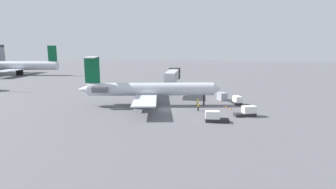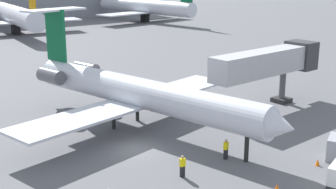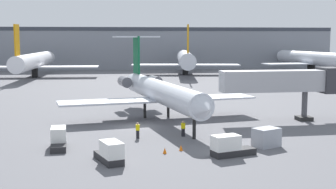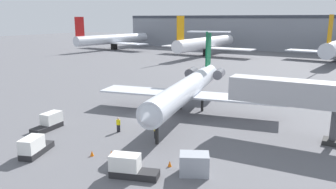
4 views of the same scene
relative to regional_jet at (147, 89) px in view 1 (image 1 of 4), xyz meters
The scene contains 13 objects.
ground_plane 6.86m from the regional_jet, 122.64° to the right, with size 400.00×400.00×0.10m, color #5B5B60.
regional_jet is the anchor object (origin of this frame).
jet_bridge 16.35m from the regional_jet, 12.20° to the right, with size 15.39×3.46×6.67m.
ground_crew_marshaller 12.15m from the regional_jet, 106.95° to the right, with size 0.43×0.31×1.69m.
ground_crew_loader 11.41m from the regional_jet, 82.82° to the right, with size 0.45×0.34×1.69m.
baggage_tug_lead 20.20m from the regional_jet, 78.14° to the right, with size 4.24×2.54×1.90m.
baggage_tug_trailing 21.65m from the regional_jet, 107.07° to the right, with size 2.63×4.24×1.90m.
baggage_tug_spare 18.47m from the regional_jet, 127.72° to the right, with size 1.73×4.10×1.90m.
cargo_container_uld 18.83m from the regional_jet, 62.62° to the right, with size 2.92×2.58×1.81m.
traffic_cone_near 17.72m from the regional_jet, 69.53° to the right, with size 0.36×0.36×0.55m.
traffic_cone_mid 17.40m from the regional_jet, 89.33° to the right, with size 0.36×0.36×0.55m.
traffic_cone_far 18.33m from the regional_jet, 94.53° to the right, with size 0.36×0.36×0.55m.
parked_airliner_east_mid 89.88m from the regional_jet, 53.53° to the left, with size 30.40×35.77×13.33m.
Camera 1 is at (-52.95, -8.55, 12.69)m, focal length 28.47 mm.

